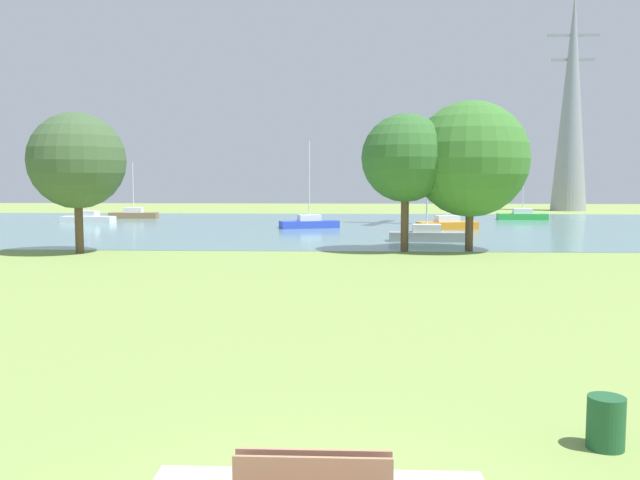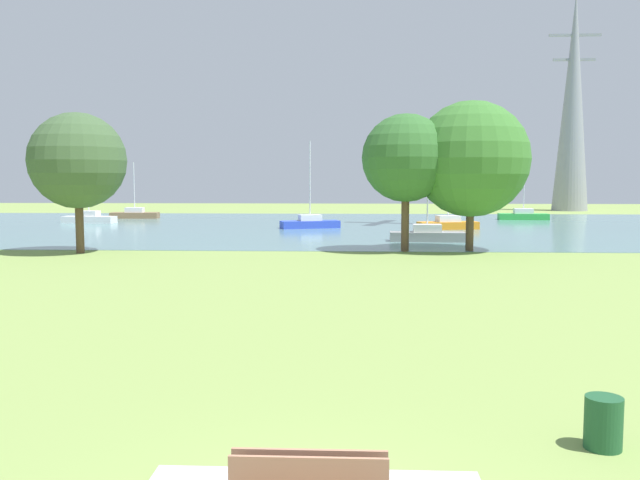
# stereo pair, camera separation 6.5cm
# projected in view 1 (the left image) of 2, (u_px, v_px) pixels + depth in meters

# --- Properties ---
(ground_plane) EXTENTS (160.00, 160.00, 0.00)m
(ground_plane) POSITION_uv_depth(u_px,v_px,m) (341.00, 271.00, 29.54)
(ground_plane) COLOR #7F994C
(litter_bin) EXTENTS (0.56, 0.56, 0.80)m
(litter_bin) POSITION_uv_depth(u_px,v_px,m) (606.00, 423.00, 10.14)
(litter_bin) COLOR #1E512D
(litter_bin) RESTS_ON ground
(water_surface) EXTENTS (140.00, 40.00, 0.02)m
(water_surface) POSITION_uv_depth(u_px,v_px,m) (345.00, 226.00, 57.40)
(water_surface) COLOR slate
(water_surface) RESTS_ON ground
(sailboat_green) EXTENTS (4.88, 1.80, 7.78)m
(sailboat_green) POSITION_uv_depth(u_px,v_px,m) (522.00, 215.00, 66.24)
(sailboat_green) COLOR green
(sailboat_green) RESTS_ON water_surface
(sailboat_orange) EXTENTS (5.02, 2.57, 7.78)m
(sailboat_orange) POSITION_uv_depth(u_px,v_px,m) (447.00, 224.00, 53.78)
(sailboat_orange) COLOR orange
(sailboat_orange) RESTS_ON water_surface
(sailboat_brown) EXTENTS (4.88, 1.78, 5.68)m
(sailboat_brown) POSITION_uv_depth(u_px,v_px,m) (134.00, 214.00, 68.44)
(sailboat_brown) COLOR brown
(sailboat_brown) RESTS_ON water_surface
(sailboat_blue) EXTENTS (5.03, 2.96, 7.10)m
(sailboat_blue) POSITION_uv_depth(u_px,v_px,m) (309.00, 223.00, 55.05)
(sailboat_blue) COLOR blue
(sailboat_blue) RESTS_ON water_surface
(sailboat_white) EXTENTS (4.91, 1.88, 5.69)m
(sailboat_white) POSITION_uv_depth(u_px,v_px,m) (88.00, 218.00, 61.53)
(sailboat_white) COLOR white
(sailboat_white) RESTS_ON water_surface
(sailboat_gray) EXTENTS (4.86, 1.70, 6.23)m
(sailboat_gray) POSITION_uv_depth(u_px,v_px,m) (427.00, 235.00, 43.49)
(sailboat_gray) COLOR gray
(sailboat_gray) RESTS_ON water_surface
(tree_west_far) EXTENTS (5.21, 5.21, 7.65)m
(tree_west_far) POSITION_uv_depth(u_px,v_px,m) (77.00, 161.00, 36.28)
(tree_west_far) COLOR brown
(tree_west_far) RESTS_ON ground
(tree_mid_shore) EXTENTS (4.88, 4.88, 7.65)m
(tree_mid_shore) POSITION_uv_depth(u_px,v_px,m) (405.00, 158.00, 37.06)
(tree_mid_shore) COLOR brown
(tree_mid_shore) RESTS_ON ground
(tree_west_near) EXTENTS (6.48, 6.48, 8.40)m
(tree_west_near) POSITION_uv_depth(u_px,v_px,m) (471.00, 159.00, 37.42)
(tree_west_near) COLOR brown
(tree_west_near) RESTS_ON ground
(electricity_pylon) EXTENTS (6.40, 4.40, 27.30)m
(electricity_pylon) POSITION_uv_depth(u_px,v_px,m) (572.00, 102.00, 84.11)
(electricity_pylon) COLOR gray
(electricity_pylon) RESTS_ON ground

